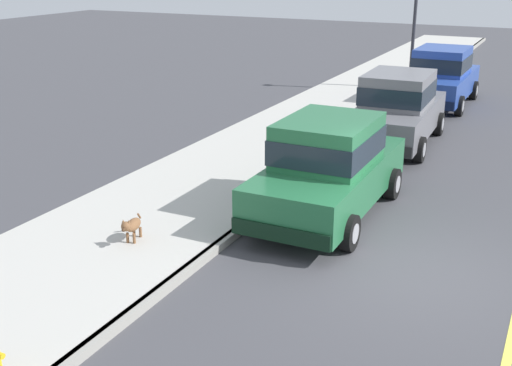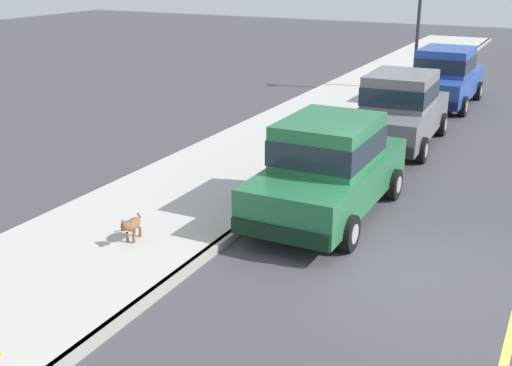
{
  "view_description": "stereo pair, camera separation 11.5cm",
  "coord_description": "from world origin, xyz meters",
  "px_view_note": "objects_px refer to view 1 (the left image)",
  "views": [
    {
      "loc": [
        1.79,
        -9.31,
        4.75
      ],
      "look_at": [
        -3.08,
        0.58,
        0.85
      ],
      "focal_mm": 44.98,
      "sensor_mm": 36.0,
      "label": 1
    },
    {
      "loc": [
        1.89,
        -9.26,
        4.75
      ],
      "look_at": [
        -3.08,
        0.58,
        0.85
      ],
      "focal_mm": 44.98,
      "sensor_mm": 36.0,
      "label": 2
    }
  ],
  "objects_px": {
    "car_grey_sedan": "(397,108)",
    "car_blue_sedan": "(441,76)",
    "street_lamp": "(415,11)",
    "dog_brown": "(132,226)",
    "car_green_sedan": "(329,166)"
  },
  "relations": [
    {
      "from": "car_grey_sedan",
      "to": "dog_brown",
      "type": "distance_m",
      "value": 8.8
    },
    {
      "from": "car_blue_sedan",
      "to": "dog_brown",
      "type": "xyz_separation_m",
      "value": [
        -2.44,
        -13.9,
        -0.55
      ]
    },
    {
      "from": "car_blue_sedan",
      "to": "car_green_sedan",
      "type": "bearing_deg",
      "value": -89.98
    },
    {
      "from": "car_green_sedan",
      "to": "dog_brown",
      "type": "xyz_separation_m",
      "value": [
        -2.44,
        -2.96,
        -0.55
      ]
    },
    {
      "from": "car_grey_sedan",
      "to": "dog_brown",
      "type": "relative_size",
      "value": 6.24
    },
    {
      "from": "car_green_sedan",
      "to": "car_grey_sedan",
      "type": "height_order",
      "value": "same"
    },
    {
      "from": "car_green_sedan",
      "to": "car_grey_sedan",
      "type": "distance_m",
      "value": 5.5
    },
    {
      "from": "car_blue_sedan",
      "to": "street_lamp",
      "type": "distance_m",
      "value": 3.02
    },
    {
      "from": "car_grey_sedan",
      "to": "car_green_sedan",
      "type": "bearing_deg",
      "value": -89.02
    },
    {
      "from": "car_grey_sedan",
      "to": "street_lamp",
      "type": "distance_m",
      "value": 7.64
    },
    {
      "from": "car_blue_sedan",
      "to": "dog_brown",
      "type": "distance_m",
      "value": 14.13
    },
    {
      "from": "car_blue_sedan",
      "to": "dog_brown",
      "type": "bearing_deg",
      "value": -99.95
    },
    {
      "from": "car_grey_sedan",
      "to": "car_blue_sedan",
      "type": "bearing_deg",
      "value": 89.04
    },
    {
      "from": "dog_brown",
      "to": "car_grey_sedan",
      "type": "bearing_deg",
      "value": 74.48
    },
    {
      "from": "dog_brown",
      "to": "street_lamp",
      "type": "distance_m",
      "value": 15.95
    }
  ]
}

